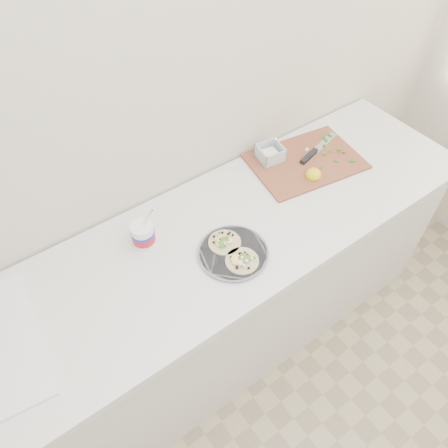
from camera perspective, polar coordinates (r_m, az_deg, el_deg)
counter at (r=2.06m, az=-1.83°, el=-9.79°), size 2.44×0.66×0.90m
taco_plate at (r=1.63m, az=1.21°, el=-3.59°), size 0.27×0.27×0.04m
tub at (r=1.65m, az=-10.46°, el=-1.15°), size 0.09×0.09×0.20m
cutboard at (r=2.03m, az=10.21°, el=8.44°), size 0.54×0.42×0.08m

